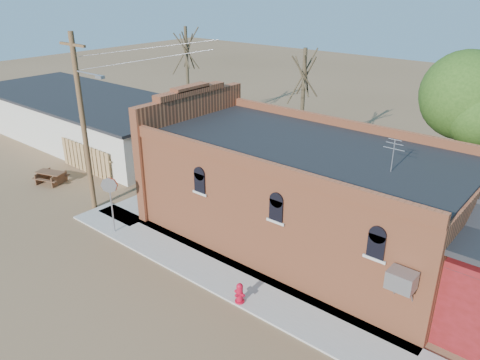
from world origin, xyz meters
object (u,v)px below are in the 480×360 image
Objects in this scene: stop_sign at (110,190)px; picnic_table at (51,176)px; brick_bar at (297,191)px; trash_barrel at (168,199)px; utility_pole at (83,121)px; fire_hydrant at (240,293)px.

picnic_table is at bearing 152.93° from stop_sign.
stop_sign is 8.11m from picnic_table.
brick_bar is at bearing 19.44° from stop_sign.
brick_bar is 21.66× the size of trash_barrel.
utility_pole is at bearing -156.31° from brick_bar.
brick_bar is at bearing -3.38° from picnic_table.
stop_sign is at bearing -27.62° from picnic_table.
trash_barrel is (-8.15, 3.80, -0.03)m from fire_hydrant.
utility_pole reaches higher than fire_hydrant.
brick_bar is 19.99× the size of fire_hydrant.
fire_hydrant is at bearing -77.66° from brick_bar.
stop_sign reaches higher than trash_barrel.
brick_bar is 1.82× the size of utility_pole.
utility_pole is at bearing -166.51° from fire_hydrant.
picnic_table is at bearing -163.32° from trash_barrel.
fire_hydrant is (10.99, -1.20, -4.29)m from utility_pole.
brick_bar is 7.39m from trash_barrel.
fire_hydrant is 0.29× the size of stop_sign.
fire_hydrant is 1.08× the size of trash_barrel.
fire_hydrant is (1.20, -5.50, -1.85)m from brick_bar.
trash_barrel is at bearing -1.99° from picnic_table.
stop_sign is at bearing -87.75° from trash_barrel.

